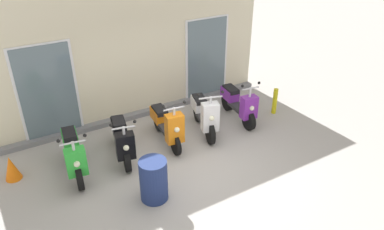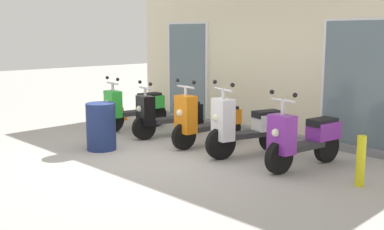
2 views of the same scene
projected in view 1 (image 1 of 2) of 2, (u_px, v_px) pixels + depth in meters
The scene contains 10 objects.
ground_plane at pixel (192, 169), 7.71m from camera, with size 40.00×40.00×0.00m, color #A8A39E.
storefront_facade at pixel (131, 49), 9.02m from camera, with size 7.31×0.50×3.68m.
scooter_green at pixel (74, 154), 7.38m from camera, with size 0.57×1.59×1.16m.
scooter_black at pixel (122, 139), 7.92m from camera, with size 0.68×1.57×1.14m.
scooter_orange at pixel (167, 124), 8.37m from camera, with size 0.55×1.59×1.26m.
scooter_white at pixel (204, 114), 8.76m from camera, with size 0.76×1.56×1.29m.
scooter_purple at pixel (238, 103), 9.33m from camera, with size 0.57×1.59×1.22m.
traffic_cone at pixel (11, 168), 7.32m from camera, with size 0.32×0.32×0.52m, color orange.
trash_bin at pixel (154, 180), 6.75m from camera, with size 0.52×0.52×0.84m, color navy.
curb_bollard at pixel (275, 101), 9.68m from camera, with size 0.12×0.12×0.70m, color yellow.
Camera 1 is at (-3.16, -5.31, 4.75)m, focal length 34.54 mm.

